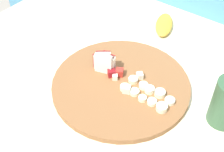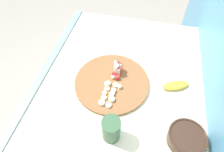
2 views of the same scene
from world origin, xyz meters
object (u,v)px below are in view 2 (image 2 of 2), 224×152
apple_wedge_fan (117,68)px  cutting_board (112,82)px  banana_peel (176,85)px  small_jar (111,129)px  apple_dice_pile (114,80)px  ceramic_bowl (186,138)px  banana_slice_rows (109,94)px

apple_wedge_fan → cutting_board: bearing=-11.9°
banana_peel → small_jar: 0.41m
cutting_board → apple_dice_pile: 0.02m
banana_peel → small_jar: size_ratio=1.10×
cutting_board → ceramic_bowl: 0.43m
apple_wedge_fan → apple_dice_pile: (0.06, -0.00, -0.02)m
apple_dice_pile → cutting_board: bearing=-62.1°
apple_dice_pile → small_jar: size_ratio=0.77×
ceramic_bowl → banana_peel: ceramic_bowl is taller
ceramic_bowl → banana_peel: 0.28m
banana_peel → banana_slice_rows: bearing=-67.0°
cutting_board → banana_slice_rows: (0.09, 0.00, 0.01)m
ceramic_bowl → cutting_board: bearing=-122.6°
apple_dice_pile → apple_wedge_fan: bearing=176.4°
cutting_board → banana_slice_rows: banana_slice_rows is taller
apple_dice_pile → banana_slice_rows: 0.09m
small_jar → cutting_board: bearing=-167.6°
apple_wedge_fan → banana_slice_rows: 0.16m
apple_dice_pile → ceramic_bowl: size_ratio=0.64×
small_jar → ceramic_bowl: bearing=97.7°
ceramic_bowl → small_jar: small_jar is taller
banana_peel → apple_dice_pile: bearing=-82.0°
cutting_board → ceramic_bowl: size_ratio=2.48×
apple_wedge_fan → apple_dice_pile: apple_wedge_fan is taller
apple_dice_pile → banana_slice_rows: (0.09, -0.01, -0.00)m
ceramic_bowl → banana_slice_rows: bearing=-112.0°
apple_dice_pile → banana_peel: (-0.04, 0.31, -0.01)m
apple_dice_pile → banana_peel: bearing=98.0°
apple_dice_pile → banana_slice_rows: bearing=-4.2°
apple_wedge_fan → small_jar: size_ratio=0.50×
banana_peel → small_jar: bearing=-39.4°
cutting_board → small_jar: small_jar is taller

